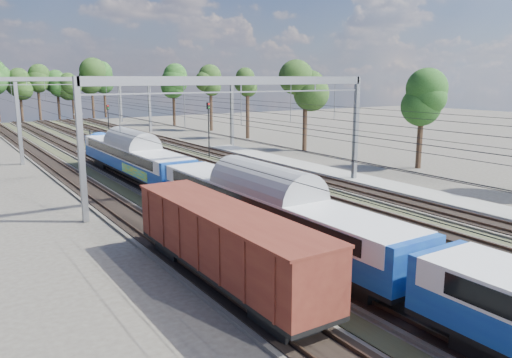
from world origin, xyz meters
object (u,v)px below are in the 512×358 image
emu_train (270,201)px  freight_boxcar (224,241)px  signal_near (108,119)px  signal_far (209,123)px  worker (90,136)px

emu_train → freight_boxcar: emu_train is taller
emu_train → signal_near: signal_near is taller
signal_near → signal_far: signal_far is taller
signal_near → signal_far: bearing=-73.2°
worker → signal_far: (7.60, -21.43, 3.05)m
worker → signal_far: signal_far is taller
freight_boxcar → worker: (8.59, 53.65, -1.17)m
freight_boxcar → signal_far: signal_far is taller
freight_boxcar → signal_near: signal_near is taller
worker → signal_far: 22.94m
emu_train → worker: size_ratio=36.24×
emu_train → freight_boxcar: bearing=-145.8°
emu_train → signal_near: bearing=83.1°
freight_boxcar → signal_far: bearing=63.3°
signal_far → freight_boxcar: bearing=-141.2°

